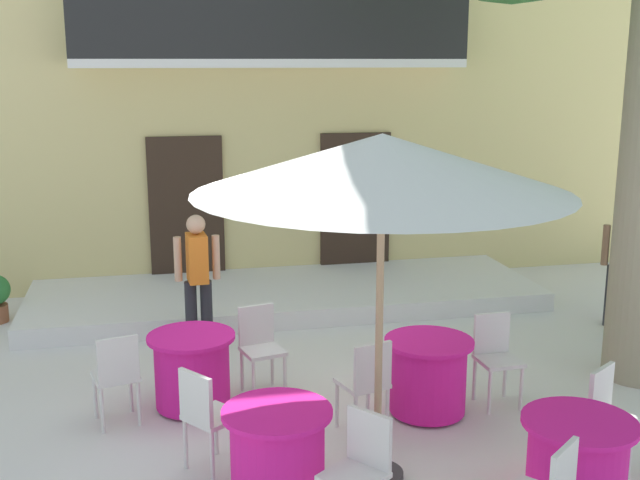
{
  "coord_description": "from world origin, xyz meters",
  "views": [
    {
      "loc": [
        -1.5,
        -6.69,
        3.38
      ],
      "look_at": [
        0.45,
        2.18,
        1.3
      ],
      "focal_mm": 44.13,
      "sensor_mm": 36.0,
      "label": 1
    }
  ],
  "objects_px": {
    "cafe_chair_middle_1": "(260,343)",
    "pedestrian_mid_plaza": "(198,275)",
    "cafe_chair_front_1": "(360,465)",
    "cafe_table_far_side": "(576,465)",
    "cafe_chair_middle_0": "(117,373)",
    "cafe_umbrella": "(382,165)",
    "pedestrian_near_entrance": "(620,258)",
    "cafe_chair_near_tree_1": "(495,352)",
    "cafe_chair_far_side_1": "(611,414)",
    "cafe_chair_near_tree_0": "(367,380)",
    "cafe_table_front": "(277,454)",
    "cafe_table_near_tree": "(428,376)",
    "cafe_table_middle": "(192,370)",
    "cafe_chair_front_0": "(206,413)"
  },
  "relations": [
    {
      "from": "cafe_table_front",
      "to": "pedestrian_near_entrance",
      "type": "distance_m",
      "value": 5.95
    },
    {
      "from": "cafe_chair_near_tree_1",
      "to": "cafe_chair_far_side_1",
      "type": "relative_size",
      "value": 1.0
    },
    {
      "from": "cafe_umbrella",
      "to": "cafe_chair_front_0",
      "type": "bearing_deg",
      "value": 161.31
    },
    {
      "from": "pedestrian_near_entrance",
      "to": "cafe_chair_near_tree_0",
      "type": "bearing_deg",
      "value": -150.65
    },
    {
      "from": "cafe_chair_middle_0",
      "to": "pedestrian_mid_plaza",
      "type": "height_order",
      "value": "pedestrian_mid_plaza"
    },
    {
      "from": "cafe_chair_near_tree_1",
      "to": "pedestrian_near_entrance",
      "type": "bearing_deg",
      "value": 36.14
    },
    {
      "from": "cafe_table_front",
      "to": "cafe_table_far_side",
      "type": "xyz_separation_m",
      "value": [
        2.18,
        -0.67,
        0.0
      ]
    },
    {
      "from": "cafe_chair_near_tree_1",
      "to": "cafe_chair_far_side_1",
      "type": "xyz_separation_m",
      "value": [
        0.33,
        -1.51,
        0.0
      ]
    },
    {
      "from": "cafe_chair_front_0",
      "to": "pedestrian_near_entrance",
      "type": "bearing_deg",
      "value": 25.6
    },
    {
      "from": "cafe_table_middle",
      "to": "cafe_chair_middle_1",
      "type": "height_order",
      "value": "cafe_chair_middle_1"
    },
    {
      "from": "cafe_chair_front_1",
      "to": "cafe_table_far_side",
      "type": "xyz_separation_m",
      "value": [
        1.66,
        -0.12,
        -0.14
      ]
    },
    {
      "from": "cafe_chair_middle_0",
      "to": "cafe_table_front",
      "type": "distance_m",
      "value": 2.04
    },
    {
      "from": "cafe_chair_front_1",
      "to": "cafe_chair_front_0",
      "type": "bearing_deg",
      "value": 132.6
    },
    {
      "from": "cafe_chair_near_tree_0",
      "to": "cafe_table_front",
      "type": "xyz_separation_m",
      "value": [
        -0.98,
        -0.94,
        -0.14
      ]
    },
    {
      "from": "cafe_table_middle",
      "to": "cafe_chair_middle_0",
      "type": "bearing_deg",
      "value": -160.46
    },
    {
      "from": "cafe_chair_near_tree_0",
      "to": "cafe_chair_middle_1",
      "type": "relative_size",
      "value": 1.0
    },
    {
      "from": "cafe_chair_middle_1",
      "to": "cafe_table_middle",
      "type": "bearing_deg",
      "value": -161.0
    },
    {
      "from": "cafe_chair_near_tree_1",
      "to": "cafe_chair_middle_0",
      "type": "height_order",
      "value": "same"
    },
    {
      "from": "cafe_table_front",
      "to": "cafe_chair_far_side_1",
      "type": "xyz_separation_m",
      "value": [
        2.76,
        -0.19,
        0.14
      ]
    },
    {
      "from": "pedestrian_mid_plaza",
      "to": "cafe_chair_front_1",
      "type": "bearing_deg",
      "value": -77.32
    },
    {
      "from": "cafe_table_near_tree",
      "to": "cafe_umbrella",
      "type": "distance_m",
      "value": 2.62
    },
    {
      "from": "cafe_chair_middle_0",
      "to": "cafe_chair_front_1",
      "type": "distance_m",
      "value": 2.79
    },
    {
      "from": "cafe_table_near_tree",
      "to": "cafe_table_front",
      "type": "bearing_deg",
      "value": -144.12
    },
    {
      "from": "cafe_table_near_tree",
      "to": "pedestrian_mid_plaza",
      "type": "xyz_separation_m",
      "value": [
        -2.06,
        2.18,
        0.54
      ]
    },
    {
      "from": "cafe_chair_far_side_1",
      "to": "pedestrian_near_entrance",
      "type": "distance_m",
      "value": 4.07
    },
    {
      "from": "cafe_chair_front_1",
      "to": "pedestrian_mid_plaza",
      "type": "relative_size",
      "value": 0.55
    },
    {
      "from": "cafe_chair_front_1",
      "to": "pedestrian_near_entrance",
      "type": "relative_size",
      "value": 0.57
    },
    {
      "from": "cafe_chair_front_1",
      "to": "cafe_chair_middle_0",
      "type": "bearing_deg",
      "value": 129.53
    },
    {
      "from": "cafe_chair_near_tree_1",
      "to": "cafe_umbrella",
      "type": "xyz_separation_m",
      "value": [
        -1.59,
        -1.22,
        2.08
      ]
    },
    {
      "from": "cafe_chair_near_tree_1",
      "to": "cafe_chair_far_side_1",
      "type": "height_order",
      "value": "same"
    },
    {
      "from": "cafe_table_near_tree",
      "to": "cafe_chair_near_tree_1",
      "type": "distance_m",
      "value": 0.77
    },
    {
      "from": "cafe_chair_middle_0",
      "to": "cafe_umbrella",
      "type": "distance_m",
      "value": 3.31
    },
    {
      "from": "cafe_chair_middle_1",
      "to": "pedestrian_mid_plaza",
      "type": "relative_size",
      "value": 0.55
    },
    {
      "from": "pedestrian_near_entrance",
      "to": "cafe_table_near_tree",
      "type": "bearing_deg",
      "value": -149.16
    },
    {
      "from": "cafe_chair_near_tree_0",
      "to": "cafe_chair_near_tree_1",
      "type": "xyz_separation_m",
      "value": [
        1.45,
        0.38,
        0.0
      ]
    },
    {
      "from": "cafe_chair_near_tree_0",
      "to": "pedestrian_near_entrance",
      "type": "bearing_deg",
      "value": 29.35
    },
    {
      "from": "cafe_table_front",
      "to": "pedestrian_mid_plaza",
      "type": "xyz_separation_m",
      "value": [
        -0.37,
        3.4,
        0.54
      ]
    },
    {
      "from": "cafe_chair_middle_0",
      "to": "cafe_chair_near_tree_1",
      "type": "bearing_deg",
      "value": -4.29
    },
    {
      "from": "cafe_chair_near_tree_0",
      "to": "cafe_table_front",
      "type": "height_order",
      "value": "cafe_chair_near_tree_0"
    },
    {
      "from": "cafe_chair_near_tree_0",
      "to": "cafe_chair_front_1",
      "type": "distance_m",
      "value": 1.56
    },
    {
      "from": "cafe_chair_middle_0",
      "to": "cafe_umbrella",
      "type": "bearing_deg",
      "value": -35.46
    },
    {
      "from": "cafe_chair_near_tree_1",
      "to": "pedestrian_mid_plaza",
      "type": "distance_m",
      "value": 3.51
    },
    {
      "from": "cafe_chair_near_tree_0",
      "to": "cafe_table_far_side",
      "type": "bearing_deg",
      "value": -53.24
    },
    {
      "from": "cafe_table_front",
      "to": "cafe_chair_front_1",
      "type": "bearing_deg",
      "value": -46.83
    },
    {
      "from": "cafe_chair_middle_1",
      "to": "cafe_table_front",
      "type": "bearing_deg",
      "value": -94.54
    },
    {
      "from": "cafe_table_near_tree",
      "to": "pedestrian_mid_plaza",
      "type": "bearing_deg",
      "value": 133.29
    },
    {
      "from": "cafe_chair_front_1",
      "to": "cafe_table_near_tree",
      "type": "bearing_deg",
      "value": 56.55
    },
    {
      "from": "cafe_chair_middle_0",
      "to": "cafe_chair_front_1",
      "type": "xyz_separation_m",
      "value": [
        1.77,
        -2.15,
        0.0
      ]
    },
    {
      "from": "cafe_table_far_side",
      "to": "cafe_chair_far_side_1",
      "type": "relative_size",
      "value": 0.95
    },
    {
      "from": "cafe_chair_near_tree_0",
      "to": "cafe_chair_front_1",
      "type": "height_order",
      "value": "same"
    }
  ]
}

